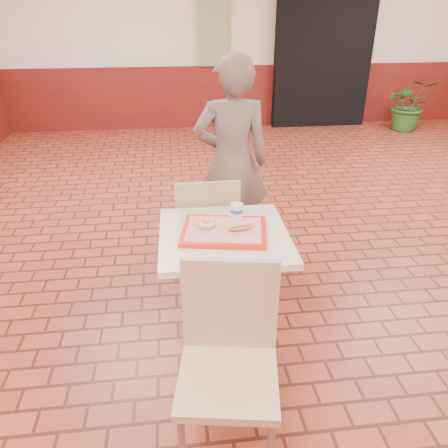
{
  "coord_description": "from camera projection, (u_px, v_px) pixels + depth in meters",
  "views": [
    {
      "loc": [
        -1.34,
        -2.51,
        1.95
      ],
      "look_at": [
        -1.08,
        -0.35,
        0.83
      ],
      "focal_mm": 35.0,
      "sensor_mm": 36.0,
      "label": 1
    }
  ],
  "objects": [
    {
      "name": "long_john_donut",
      "position": [
        240.0,
        227.0,
        2.44
      ],
      "size": [
        0.14,
        0.09,
        0.04
      ],
      "rotation": [
        0.0,
        0.0,
        0.21
      ],
      "color": "#E77F43",
      "rests_on": "serving_tray"
    },
    {
      "name": "customer",
      "position": [
        232.0,
        163.0,
        3.42
      ],
      "size": [
        0.6,
        0.39,
        1.63
      ],
      "primitive_type": "imported",
      "rotation": [
        0.0,
        0.0,
        3.14
      ],
      "color": "#726059",
      "rests_on": "ground"
    },
    {
      "name": "potted_plant",
      "position": [
        410.0,
        105.0,
        7.18
      ],
      "size": [
        0.91,
        0.84,
        0.84
      ],
      "primitive_type": "imported",
      "rotation": [
        0.0,
        0.0,
        -0.27
      ],
      "color": "#296729",
      "rests_on": "ground"
    },
    {
      "name": "corridor_doorway",
      "position": [
        323.0,
        58.0,
        7.19
      ],
      "size": [
        1.6,
        0.22,
        2.2
      ],
      "primitive_type": "cube",
      "color": "black",
      "rests_on": "ground"
    },
    {
      "name": "room_shell",
      "position": [
        399.0,
        86.0,
        2.57
      ],
      "size": [
        8.01,
        10.01,
        3.01
      ],
      "color": "brown",
      "rests_on": "ground"
    },
    {
      "name": "ring_donut",
      "position": [
        206.0,
        223.0,
        2.49
      ],
      "size": [
        0.14,
        0.14,
        0.03
      ],
      "primitive_type": "torus",
      "rotation": [
        0.0,
        0.0,
        -0.42
      ],
      "color": "#F0AD57",
      "rests_on": "serving_tray"
    },
    {
      "name": "chair_main_front",
      "position": [
        229.0,
        353.0,
        1.97
      ],
      "size": [
        0.51,
        0.51,
        0.95
      ],
      "rotation": [
        0.0,
        0.0,
        -0.17
      ],
      "color": "tan",
      "rests_on": "ground"
    },
    {
      "name": "main_table",
      "position": [
        224.0,
        271.0,
        2.59
      ],
      "size": [
        0.73,
        0.73,
        0.77
      ],
      "rotation": [
        0.0,
        0.0,
        -0.02
      ],
      "color": "beige",
      "rests_on": "ground"
    },
    {
      "name": "serving_tray",
      "position": [
        224.0,
        231.0,
        2.47
      ],
      "size": [
        0.47,
        0.37,
        0.03
      ],
      "rotation": [
        0.0,
        0.0,
        -0.18
      ],
      "color": "red",
      "rests_on": "main_table"
    },
    {
      "name": "promo_poster",
      "position": [
        213.0,
        26.0,
        6.82
      ],
      "size": [
        0.5,
        0.03,
        1.2
      ],
      "primitive_type": "cube",
      "color": "gray",
      "rests_on": "wainscot_band"
    },
    {
      "name": "wainscot_band",
      "position": [
        372.0,
        235.0,
        3.02
      ],
      "size": [
        8.0,
        10.0,
        1.0
      ],
      "color": "maroon",
      "rests_on": "ground"
    },
    {
      "name": "chair_main_back",
      "position": [
        207.0,
        230.0,
        3.06
      ],
      "size": [
        0.43,
        0.43,
        0.92
      ],
      "rotation": [
        0.0,
        0.0,
        3.16
      ],
      "color": "tan",
      "rests_on": "ground"
    },
    {
      "name": "paper_cup",
      "position": [
        237.0,
        211.0,
        2.56
      ],
      "size": [
        0.07,
        0.07,
        0.09
      ],
      "rotation": [
        0.0,
        0.0,
        -0.22
      ],
      "color": "white",
      "rests_on": "serving_tray"
    }
  ]
}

